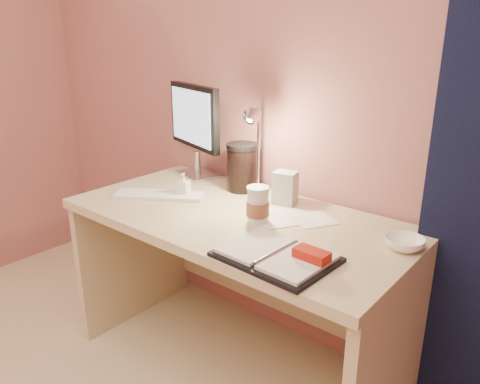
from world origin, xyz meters
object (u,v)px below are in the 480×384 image
Objects in this scene: lotion_bottle at (184,185)px; coffee_cup at (258,206)px; monitor at (196,123)px; bowl at (404,243)px; keyboard at (159,195)px; planner at (279,256)px; dark_jar at (242,170)px; desk at (248,258)px; desk_lamp at (238,138)px; product_box at (285,188)px.

coffee_cup is at bearing -3.40° from lotion_bottle.
monitor is 3.44× the size of bowl.
keyboard is 2.95× the size of bowl.
planner is at bearing -18.82° from lotion_bottle.
dark_jar is (-0.81, 0.13, 0.08)m from bowl.
monitor is 3.20× the size of coffee_cup.
desk is 0.72m from monitor.
monitor is 1.16m from bowl.
planner is at bearing -40.95° from dark_jar.
planner is 1.90× the size of dark_jar.
keyboard is (0.09, -0.33, -0.26)m from monitor.
desk is at bearing -44.56° from dark_jar.
keyboard is 0.12m from lotion_bottle.
lotion_bottle is (-0.43, 0.03, -0.01)m from coffee_cup.
product_box is at bearing -21.02° from desk_lamp.
coffee_cup is at bearing -94.00° from product_box.
desk_lamp reaches higher than bowl.
keyboard is at bearing -57.90° from monitor.
lotion_bottle is at bearing -164.70° from product_box.
dark_jar is at bearing 138.26° from coffee_cup.
lotion_bottle is at bearing 11.37° from keyboard.
product_box is at bearing 98.64° from coffee_cup.
monitor reaches higher than lotion_bottle.
planner is at bearing -44.42° from keyboard.
dark_jar is (0.31, -0.03, -0.17)m from monitor.
keyboard reaches higher than desk.
lotion_bottle is at bearing -151.52° from desk_lamp.
coffee_cup reaches higher than bowl.
bowl is at bearing -30.84° from desk_lamp.
desk_lamp is at bearing 17.11° from keyboard.
planner reaches higher than bowl.
planner is at bearing -40.00° from coffee_cup.
dark_jar reaches higher than desk.
desk_lamp is (0.01, -0.03, 0.15)m from dark_jar.
lotion_bottle is (0.08, 0.08, 0.04)m from keyboard.
dark_jar reaches higher than planner.
desk_lamp reaches higher than planner.
monitor is 0.43m from keyboard.
bowl is 0.33× the size of desk_lamp.
lotion_bottle is at bearing 163.67° from planner.
monitor reaches higher than coffee_cup.
monitor is 0.60m from product_box.
product_box reaches higher than bowl.
product_box is at bearing -4.85° from dark_jar.
desk is at bearing 10.28° from lotion_bottle.
dark_jar reaches higher than keyboard.
coffee_cup is at bearing -166.35° from bowl.
dark_jar is 0.25m from product_box.
lotion_bottle reaches higher than bowl.
lotion_bottle reaches higher than keyboard.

